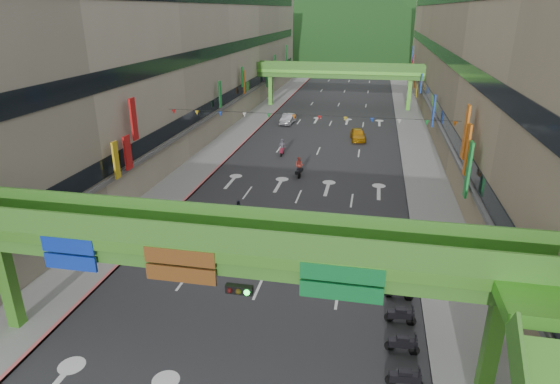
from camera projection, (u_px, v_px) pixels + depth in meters
road_slab at (328, 130)px, 61.66m from camera, size 18.00×140.00×0.02m
sidewalk_left at (247, 126)px, 63.65m from camera, size 4.00×140.00×0.15m
sidewalk_right at (414, 134)px, 59.62m from camera, size 4.00×140.00×0.15m
curb_left at (261, 126)px, 63.29m from camera, size 0.20×140.00×0.18m
curb_right at (398, 133)px, 59.96m from camera, size 0.20×140.00×0.18m
building_row_left at (187, 53)px, 61.68m from camera, size 12.80×95.00×19.00m
building_row_right at (492, 59)px, 54.75m from camera, size 12.80×95.00×19.00m
overpass_near at (241, 266)px, 18.85m from camera, size 28.00×12.27×7.10m
overpass_far at (339, 74)px, 73.39m from camera, size 28.00×2.20×7.10m
hill_left at (317, 55)px, 164.85m from camera, size 168.00×140.00×112.00m
hill_right at (430, 52)px, 175.79m from camera, size 208.00×176.00×128.00m
bunting_string at (307, 118)px, 41.23m from camera, size 26.00×0.36×0.47m
scooter_rider_near at (285, 257)px, 27.98m from camera, size 0.72×1.59×2.15m
scooter_rider_mid at (299, 167)px, 44.18m from camera, size 0.87×1.59×1.92m
scooter_rider_left at (238, 213)px, 34.03m from camera, size 1.01×1.60×2.05m
scooter_rider_far at (282, 147)px, 50.72m from camera, size 0.73×1.60×1.85m
parked_scooter_row at (401, 315)px, 23.52m from camera, size 1.60×9.38×1.08m
car_silver at (288, 119)px, 64.88m from camera, size 1.80×4.34×1.40m
car_yellow at (358, 135)px, 56.57m from camera, size 2.21×4.33×1.41m
pedestrian_red at (500, 335)px, 21.65m from camera, size 0.95×0.89×1.57m
pedestrian_dark at (468, 246)px, 29.51m from camera, size 1.13×0.61×1.83m
pedestrian_blue at (466, 244)px, 30.08m from camera, size 0.81×0.60×1.58m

